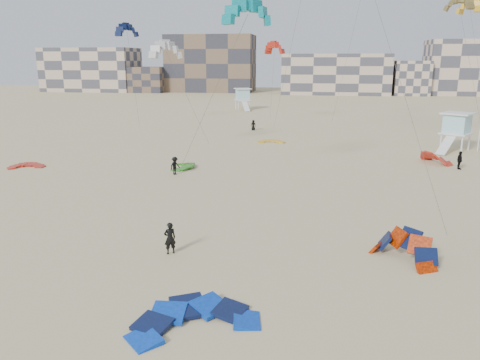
% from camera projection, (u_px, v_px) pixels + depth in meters
% --- Properties ---
extents(ground, '(320.00, 320.00, 0.00)m').
position_uv_depth(ground, '(208.00, 283.00, 22.63)').
color(ground, tan).
rests_on(ground, ground).
extents(kite_ground_blue, '(6.70, 6.81, 1.59)m').
position_uv_depth(kite_ground_blue, '(194.00, 324.00, 19.12)').
color(kite_ground_blue, '#0C3AE5').
rests_on(kite_ground_blue, ground).
extents(kite_ground_orange, '(5.38, 5.39, 3.80)m').
position_uv_depth(kite_ground_orange, '(402.00, 260.00, 25.24)').
color(kite_ground_orange, '#FF3A00').
rests_on(kite_ground_orange, ground).
extents(kite_ground_red, '(4.15, 4.26, 0.86)m').
position_uv_depth(kite_ground_red, '(27.00, 167.00, 46.76)').
color(kite_ground_red, '#CA461E').
rests_on(kite_ground_red, ground).
extents(kite_ground_green, '(3.80, 3.60, 1.20)m').
position_uv_depth(kite_ground_green, '(183.00, 168.00, 46.64)').
color(kite_ground_green, green).
rests_on(kite_ground_green, ground).
extents(kite_ground_red_far, '(5.19, 5.14, 3.69)m').
position_uv_depth(kite_ground_red_far, '(435.00, 163.00, 48.75)').
color(kite_ground_red_far, '#CA461E').
rests_on(kite_ground_red_far, ground).
extents(kite_ground_yellow, '(3.13, 3.31, 0.57)m').
position_uv_depth(kite_ground_yellow, '(271.00, 142.00, 60.65)').
color(kite_ground_yellow, yellow).
rests_on(kite_ground_yellow, ground).
extents(kitesurfer_main, '(0.79, 0.73, 1.82)m').
position_uv_depth(kitesurfer_main, '(170.00, 238.00, 25.81)').
color(kitesurfer_main, black).
rests_on(kitesurfer_main, ground).
extents(kitesurfer_c, '(1.09, 1.25, 1.68)m').
position_uv_depth(kitesurfer_c, '(175.00, 166.00, 43.61)').
color(kitesurfer_c, black).
rests_on(kitesurfer_c, ground).
extents(kitesurfer_d, '(0.54, 1.09, 1.80)m').
position_uv_depth(kitesurfer_d, '(460.00, 160.00, 45.65)').
color(kitesurfer_d, black).
rests_on(kitesurfer_d, ground).
extents(kitesurfer_e, '(0.86, 0.66, 1.57)m').
position_uv_depth(kitesurfer_e, '(253.00, 125.00, 70.79)').
color(kitesurfer_e, black).
rests_on(kitesurfer_e, ground).
extents(kite_fly_teal_a, '(9.12, 5.28, 14.09)m').
position_uv_depth(kite_fly_teal_a, '(248.00, 15.00, 36.63)').
color(kite_fly_teal_a, '#0A9DA6').
rests_on(kite_fly_teal_a, ground).
extents(kite_fly_grey, '(7.17, 5.19, 11.61)m').
position_uv_depth(kite_fly_grey, '(166.00, 51.00, 51.35)').
color(kite_fly_grey, silver).
rests_on(kite_fly_grey, ground).
extents(kite_fly_olive, '(4.63, 12.17, 16.82)m').
position_uv_depth(kite_fly_olive, '(459.00, 4.00, 52.48)').
color(kite_fly_olive, brown).
rests_on(kite_fly_olive, ground).
extents(kite_fly_yellow, '(6.72, 5.53, 18.15)m').
position_uv_depth(kite_fly_yellow, '(470.00, 7.00, 66.30)').
color(kite_fly_yellow, yellow).
rests_on(kite_fly_yellow, ground).
extents(kite_fly_navy, '(6.66, 9.77, 15.06)m').
position_uv_depth(kite_fly_navy, '(127.00, 31.00, 72.42)').
color(kite_fly_navy, '#0C1445').
rests_on(kite_fly_navy, ground).
extents(kite_fly_red, '(5.38, 5.38, 12.50)m').
position_uv_depth(kite_fly_red, '(275.00, 49.00, 75.40)').
color(kite_fly_red, '#CA461E').
rests_on(kite_fly_red, ground).
extents(lifeguard_tower_near, '(4.38, 6.71, 4.46)m').
position_uv_depth(lifeguard_tower_near, '(456.00, 132.00, 54.82)').
color(lifeguard_tower_near, white).
rests_on(lifeguard_tower_near, ground).
extents(lifeguard_tower_far, '(4.15, 6.69, 4.51)m').
position_uv_depth(lifeguard_tower_far, '(243.00, 99.00, 99.05)').
color(lifeguard_tower_far, white).
rests_on(lifeguard_tower_far, ground).
extents(condo_west_a, '(30.00, 15.00, 14.00)m').
position_uv_depth(condo_west_a, '(91.00, 70.00, 156.00)').
color(condo_west_a, '#CAAE94').
rests_on(condo_west_a, ground).
extents(condo_west_b, '(28.00, 14.00, 18.00)m').
position_uv_depth(condo_west_b, '(211.00, 64.00, 153.06)').
color(condo_west_b, brown).
rests_on(condo_west_b, ground).
extents(condo_mid, '(32.00, 16.00, 12.00)m').
position_uv_depth(condo_mid, '(335.00, 74.00, 143.74)').
color(condo_mid, '#CAAE94').
rests_on(condo_mid, ground).
extents(condo_east, '(26.00, 14.00, 16.00)m').
position_uv_depth(condo_east, '(472.00, 68.00, 138.89)').
color(condo_east, '#CAAE94').
rests_on(condo_east, ground).
extents(condo_fill_left, '(12.00, 10.00, 8.00)m').
position_uv_depth(condo_fill_left, '(147.00, 80.00, 151.72)').
color(condo_fill_left, brown).
rests_on(condo_fill_left, ground).
extents(condo_fill_right, '(10.00, 10.00, 10.00)m').
position_uv_depth(condo_fill_right, '(411.00, 78.00, 138.64)').
color(condo_fill_right, '#CAAE94').
rests_on(condo_fill_right, ground).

